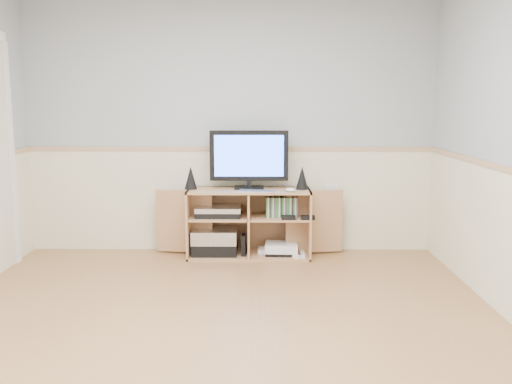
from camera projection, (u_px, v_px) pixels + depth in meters
room at (203, 145)px, 3.50m from camera, size 4.04×4.54×2.54m
media_cabinet at (249, 221)px, 5.54m from camera, size 1.83×0.44×0.65m
monitor at (249, 157)px, 5.44m from camera, size 0.75×0.18×0.56m
speaker_left at (191, 178)px, 5.44m from camera, size 0.12×0.12×0.22m
speaker_right at (302, 178)px, 5.44m from camera, size 0.12×0.12×0.22m
keyboard at (256, 191)px, 5.30m from camera, size 0.34×0.18×0.01m
mouse at (291, 190)px, 5.29m from camera, size 0.11×0.10×0.04m
av_components at (216, 234)px, 5.51m from camera, size 0.52×0.32×0.47m
game_consoles at (280, 249)px, 5.51m from camera, size 0.45×0.30×0.11m
game_cases at (282, 207)px, 5.44m from camera, size 0.30×0.13×0.19m
wall_outlet at (331, 191)px, 5.67m from camera, size 0.12×0.03×0.12m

